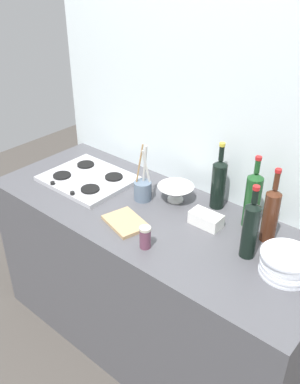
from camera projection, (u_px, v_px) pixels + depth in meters
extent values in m
plane|color=#47423D|center=(150.00, 336.00, 2.56)|extent=(6.00, 6.00, 0.00)
cube|color=#4C4C51|center=(150.00, 280.00, 2.33)|extent=(1.80, 0.70, 0.90)
cube|color=silver|center=(197.00, 132.00, 2.19)|extent=(1.90, 0.06, 2.43)
cube|color=#B2B2B7|center=(88.00, 179.00, 2.38)|extent=(0.47, 0.40, 0.02)
cylinder|color=black|center=(62.00, 175.00, 2.38)|extent=(0.10, 0.10, 0.01)
cylinder|color=black|center=(90.00, 189.00, 2.25)|extent=(0.10, 0.10, 0.01)
cylinder|color=black|center=(86.00, 165.00, 2.50)|extent=(0.10, 0.10, 0.01)
cylinder|color=black|center=(114.00, 177.00, 2.37)|extent=(0.10, 0.10, 0.01)
cylinder|color=black|center=(53.00, 183.00, 2.30)|extent=(0.02, 0.02, 0.02)
cylinder|color=black|center=(72.00, 193.00, 2.21)|extent=(0.02, 0.02, 0.02)
cylinder|color=white|center=(285.00, 272.00, 1.72)|extent=(0.22, 0.22, 0.01)
cylinder|color=white|center=(286.00, 269.00, 1.72)|extent=(0.22, 0.22, 0.01)
cylinder|color=white|center=(287.00, 268.00, 1.71)|extent=(0.22, 0.22, 0.01)
cylinder|color=white|center=(287.00, 266.00, 1.70)|extent=(0.22, 0.22, 0.01)
cylinder|color=white|center=(287.00, 263.00, 1.70)|extent=(0.22, 0.22, 0.01)
cylinder|color=white|center=(289.00, 261.00, 1.70)|extent=(0.22, 0.22, 0.01)
cylinder|color=white|center=(289.00, 259.00, 1.69)|extent=(0.22, 0.22, 0.01)
cylinder|color=white|center=(289.00, 257.00, 1.68)|extent=(0.22, 0.22, 0.01)
cylinder|color=white|center=(288.00, 255.00, 1.68)|extent=(0.22, 0.22, 0.01)
cylinder|color=black|center=(218.00, 186.00, 2.10)|extent=(0.07, 0.07, 0.24)
cone|color=black|center=(221.00, 163.00, 2.03)|extent=(0.07, 0.07, 0.03)
cylinder|color=black|center=(221.00, 153.00, 2.00)|extent=(0.03, 0.03, 0.07)
cylinder|color=gold|center=(222.00, 145.00, 1.98)|extent=(0.03, 0.03, 0.02)
cylinder|color=#472314|center=(270.00, 217.00, 1.86)|extent=(0.07, 0.07, 0.24)
cone|color=#472314|center=(275.00, 192.00, 1.79)|extent=(0.07, 0.07, 0.02)
cylinder|color=#472314|center=(277.00, 181.00, 1.76)|extent=(0.02, 0.02, 0.08)
cylinder|color=#B21E1E|center=(278.00, 171.00, 1.74)|extent=(0.03, 0.03, 0.02)
cylinder|color=black|center=(250.00, 232.00, 1.76)|extent=(0.07, 0.07, 0.24)
cone|color=black|center=(254.00, 205.00, 1.69)|extent=(0.07, 0.07, 0.02)
cylinder|color=black|center=(255.00, 196.00, 1.67)|extent=(0.03, 0.03, 0.06)
cylinder|color=#B21E1E|center=(256.00, 188.00, 1.65)|extent=(0.03, 0.03, 0.02)
cylinder|color=#19471E|center=(252.00, 202.00, 1.95)|extent=(0.08, 0.08, 0.25)
cone|color=#19471E|center=(256.00, 175.00, 1.88)|extent=(0.08, 0.08, 0.03)
cylinder|color=#19471E|center=(257.00, 166.00, 1.86)|extent=(0.03, 0.03, 0.06)
cylinder|color=#B21E1E|center=(259.00, 158.00, 1.84)|extent=(0.03, 0.03, 0.02)
cylinder|color=white|center=(175.00, 199.00, 2.21)|extent=(0.08, 0.08, 0.01)
cone|color=white|center=(176.00, 192.00, 2.18)|extent=(0.19, 0.19, 0.07)
cube|color=white|center=(206.00, 219.00, 2.00)|extent=(0.16, 0.08, 0.06)
cylinder|color=slate|center=(143.00, 191.00, 2.19)|extent=(0.09, 0.09, 0.10)
cylinder|color=#B7B7B2|center=(144.00, 169.00, 2.14)|extent=(0.04, 0.02, 0.26)
cylinder|color=#997247|center=(139.00, 169.00, 2.14)|extent=(0.03, 0.05, 0.27)
cylinder|color=#B7B7B2|center=(147.00, 172.00, 2.14)|extent=(0.05, 0.04, 0.24)
cylinder|color=#66384C|center=(145.00, 238.00, 1.84)|extent=(0.05, 0.05, 0.09)
cylinder|color=beige|center=(145.00, 229.00, 1.82)|extent=(0.05, 0.05, 0.01)
cube|color=tan|center=(126.00, 222.00, 2.02)|extent=(0.24, 0.20, 0.02)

